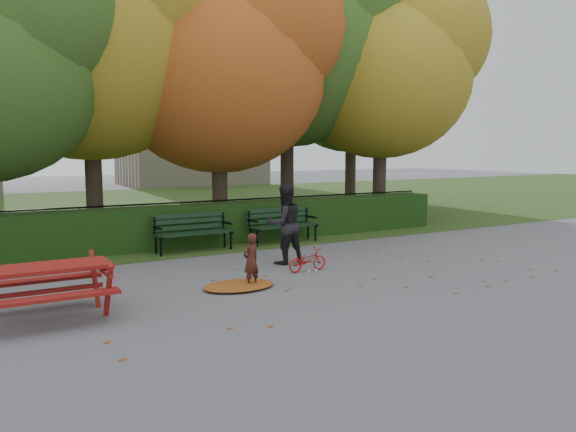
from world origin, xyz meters
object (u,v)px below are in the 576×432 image
child (251,261)px  tree_d (301,37)px  tree_e (394,65)px  adult (285,224)px  tree_b (104,31)px  tree_c (232,60)px  tree_g (362,74)px  picnic_table (44,278)px  bench_left (192,229)px  bench_right (282,222)px  bicycle (307,260)px

child → tree_d: bearing=-146.5°
tree_e → adult: 9.05m
child → tree_b: bearing=-102.9°
tree_c → child: 7.87m
tree_b → tree_c: size_ratio=1.10×
tree_g → picnic_table: bearing=-143.1°
bench_left → adult: (1.14, -2.32, 0.31)m
bench_right → bench_left: bearing=180.0°
child → bicycle: child is taller
bench_right → tree_g: bearing=40.0°
tree_d → tree_g: size_ratio=1.12×
bench_right → child: (-2.79, -3.79, -0.05)m
tree_d → bench_left: tree_d is taller
picnic_table → child: child is taller
tree_d → tree_g: 5.16m
tree_g → tree_d: bearing=-150.4°
tree_d → picnic_table: bearing=-139.9°
tree_c → tree_d: tree_d is taller
tree_b → tree_c: bearing=-13.5°
tree_b → bench_right: tree_b is taller
bench_right → adult: adult is taller
tree_b → tree_c: tree_b is taller
tree_c → adult: (-0.99, -4.58, -3.99)m
tree_d → bicycle: 9.73m
tree_b → tree_e: size_ratio=1.08×
picnic_table → tree_b: bearing=70.0°
tree_d → bicycle: tree_d is taller
bench_left → child: 3.81m
tree_e → picnic_table: (-11.52, -6.02, -4.49)m
tree_c → tree_g: size_ratio=0.94×
tree_g → child: tree_g is taller
tree_g → bicycle: 13.58m
tree_d → adult: tree_d is taller
tree_e → bicycle: size_ratio=9.58×
tree_g → bench_right: size_ratio=4.75×
tree_d → bench_left: (-5.18, -3.53, -5.46)m
tree_b → tree_c: (3.28, -0.78, -0.58)m
tree_d → tree_e: size_ratio=1.17×
tree_g → child: 14.89m
picnic_table → adult: adult is taller
tree_d → bench_right: size_ratio=5.32×
tree_e → picnic_table: 13.75m
bench_left → child: size_ratio=1.91×
tree_b → adult: tree_b is taller
tree_e → child: tree_e is taller
tree_c → tree_e: (5.69, -0.19, 0.26)m
tree_d → child: bearing=-127.3°
bicycle → tree_c: bearing=-12.2°
adult → tree_c: bearing=-101.5°
tree_e → bench_left: size_ratio=4.53×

